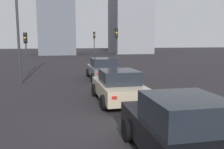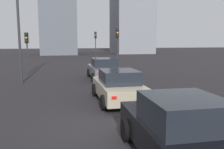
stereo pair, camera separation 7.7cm
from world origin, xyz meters
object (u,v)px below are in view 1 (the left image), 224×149
car_black_left_third (181,130)px  street_lamp_kerbside (16,2)px  traffic_light_far_left (116,40)px  car_grey_left_lead (103,69)px  car_beige_left_second (118,86)px  traffic_light_near_left (94,40)px  traffic_light_near_right (26,44)px

car_black_left_third → street_lamp_kerbside: street_lamp_kerbside is taller
traffic_light_far_left → street_lamp_kerbside: size_ratio=0.43×
car_grey_left_lead → car_beige_left_second: 6.65m
traffic_light_near_left → traffic_light_near_right: (-11.85, 7.46, -0.38)m
car_beige_left_second → street_lamp_kerbside: 9.16m
traffic_light_near_left → street_lamp_kerbside: (-16.55, 7.21, 2.35)m
car_black_left_third → traffic_light_near_left: bearing=-3.0°
traffic_light_near_right → traffic_light_far_left: 7.93m
traffic_light_near_left → car_beige_left_second: bearing=-7.7°
traffic_light_near_right → street_lamp_kerbside: size_ratio=0.38×
traffic_light_near_left → street_lamp_kerbside: street_lamp_kerbside is taller
car_grey_left_lead → traffic_light_far_left: (4.16, -1.98, 2.12)m
car_black_left_third → traffic_light_near_left: size_ratio=1.03×
street_lamp_kerbside → car_black_left_third: bearing=-154.9°
car_black_left_third → traffic_light_near_left: traffic_light_near_left is taller
car_grey_left_lead → car_black_left_third: size_ratio=1.07×
car_grey_left_lead → car_black_left_third: 12.31m
car_grey_left_lead → traffic_light_near_left: traffic_light_near_left is taller
traffic_light_near_right → street_lamp_kerbside: bearing=11.4°
car_beige_left_second → traffic_light_far_left: size_ratio=1.04×
traffic_light_near_right → street_lamp_kerbside: street_lamp_kerbside is taller
car_beige_left_second → traffic_light_near_left: (22.49, -1.93, 2.18)m
car_beige_left_second → street_lamp_kerbside: street_lamp_kerbside is taller
car_beige_left_second → street_lamp_kerbside: (5.94, 5.29, 4.54)m
car_beige_left_second → traffic_light_near_left: 22.67m
traffic_light_near_right → car_black_left_third: bearing=27.7°
car_grey_left_lead → traffic_light_near_left: (15.85, -1.52, 2.16)m
traffic_light_near_left → street_lamp_kerbside: bearing=-26.3°
car_black_left_third → traffic_light_far_left: 16.76m
car_beige_left_second → traffic_light_near_right: (10.64, 5.53, 1.81)m
traffic_light_near_left → car_black_left_third: bearing=-6.4°
car_grey_left_lead → traffic_light_near_left: bearing=-6.3°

